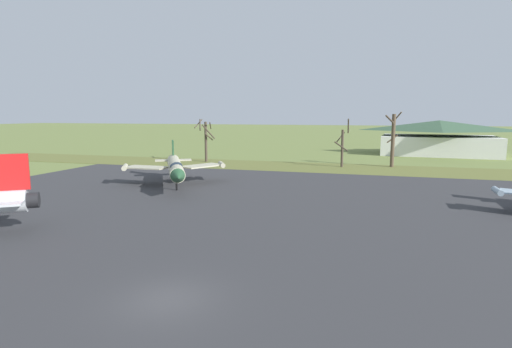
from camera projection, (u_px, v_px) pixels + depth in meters
ground_plane at (167, 301)px, 18.01m from camera, size 600.00×600.00×0.00m
asphalt_apron at (261, 217)px, 32.67m from camera, size 71.12×51.55×0.05m
grass_verge_strip at (316, 167)px, 62.81m from camera, size 131.12×12.00×0.06m
jet_fighter_front_left at (175, 167)px, 46.07m from camera, size 11.85×15.08×4.94m
bare_tree_far_left at (206, 138)px, 69.68m from camera, size 3.27×3.22×7.44m
bare_tree_left_of_center at (343, 145)px, 62.82m from camera, size 2.16×2.24×7.61m
bare_tree_center at (393, 139)px, 62.75m from camera, size 2.53×2.53×8.68m
visitor_building at (439, 138)px, 82.67m from camera, size 23.95×15.72×7.03m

